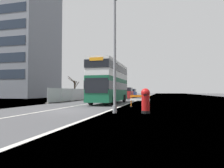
# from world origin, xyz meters

# --- Properties ---
(ground) EXTENTS (140.00, 280.00, 0.10)m
(ground) POSITION_xyz_m (0.63, 0.10, -0.05)
(ground) COLOR #424244
(double_decker_bus) EXTENTS (2.82, 10.28, 4.89)m
(double_decker_bus) POSITION_xyz_m (0.89, 9.63, 2.60)
(double_decker_bus) COLOR #145638
(double_decker_bus) RESTS_ON ground
(lamppost_foreground) EXTENTS (0.29, 0.70, 7.93)m
(lamppost_foreground) POSITION_xyz_m (3.93, -0.62, 3.73)
(lamppost_foreground) COLOR gray
(lamppost_foreground) RESTS_ON ground
(red_pillar_postbox) EXTENTS (0.59, 0.59, 1.64)m
(red_pillar_postbox) POSITION_xyz_m (5.93, -0.27, 0.90)
(red_pillar_postbox) COLOR black
(red_pillar_postbox) RESTS_ON ground
(roadworks_barrier) EXTENTS (1.83, 0.65, 1.11)m
(roadworks_barrier) POSITION_xyz_m (5.02, 4.81, 0.70)
(roadworks_barrier) COLOR orange
(roadworks_barrier) RESTS_ON ground
(construction_site_fence) EXTENTS (0.44, 17.20, 1.90)m
(construction_site_fence) POSITION_xyz_m (-6.14, 15.97, 0.91)
(construction_site_fence) COLOR #A8AAAD
(construction_site_fence) RESTS_ON ground
(car_oncoming_near) EXTENTS (1.98, 3.87, 2.17)m
(car_oncoming_near) POSITION_xyz_m (0.63, 23.97, 1.02)
(car_oncoming_near) COLOR maroon
(car_oncoming_near) RESTS_ON ground
(car_receding_mid) EXTENTS (2.04, 4.51, 2.02)m
(car_receding_mid) POSITION_xyz_m (0.30, 31.87, 0.96)
(car_receding_mid) COLOR navy
(car_receding_mid) RESTS_ON ground
(car_receding_far) EXTENTS (2.01, 4.07, 2.21)m
(car_receding_far) POSITION_xyz_m (-3.78, 37.87, 1.03)
(car_receding_far) COLOR black
(car_receding_far) RESTS_ON ground
(car_far_side) EXTENTS (1.99, 4.03, 2.14)m
(car_far_side) POSITION_xyz_m (-3.79, 45.58, 1.00)
(car_far_side) COLOR black
(car_far_side) RESTS_ON ground
(bare_tree_far_verge_near) EXTENTS (2.73, 2.64, 4.99)m
(bare_tree_far_verge_near) POSITION_xyz_m (-12.40, 28.57, 2.43)
(bare_tree_far_verge_near) COLOR #4C3D2D
(bare_tree_far_verge_near) RESTS_ON ground
(bare_tree_far_verge_mid) EXTENTS (2.65, 2.58, 5.10)m
(bare_tree_far_verge_mid) POSITION_xyz_m (-13.86, 47.49, 2.48)
(bare_tree_far_verge_mid) COLOR #4C3D2D
(bare_tree_far_verge_mid) RESTS_ON ground
(bare_tree_far_verge_far) EXTENTS (2.36, 2.15, 4.44)m
(bare_tree_far_verge_far) POSITION_xyz_m (-13.19, 57.60, 2.45)
(bare_tree_far_verge_far) COLOR #4C3D2D
(bare_tree_far_verge_far) RESTS_ON ground
(backdrop_office_block) EXTENTS (22.53, 13.73, 27.19)m
(backdrop_office_block) POSITION_xyz_m (-29.87, 27.21, 13.60)
(backdrop_office_block) COLOR gray
(backdrop_office_block) RESTS_ON ground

